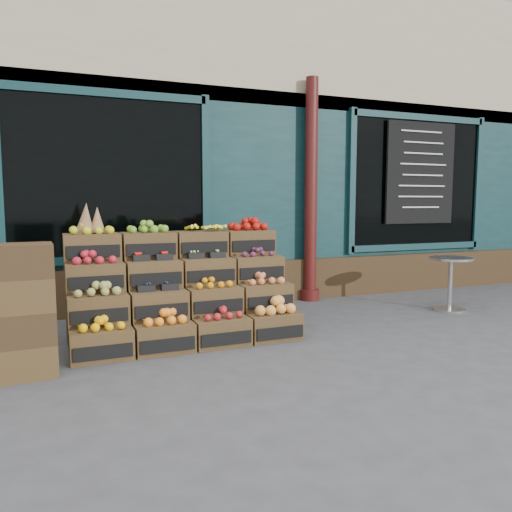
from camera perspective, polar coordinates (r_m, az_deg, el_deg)
name	(u,v)px	position (r m, az deg, el deg)	size (l,w,h in m)	color
ground	(300,346)	(5.15, 5.06, -10.15)	(60.00, 60.00, 0.00)	#424244
shop_facade	(180,152)	(9.82, -8.73, 11.71)	(12.00, 6.24, 4.80)	#0E2E31
crate_display	(180,296)	(5.43, -8.66, -4.50)	(2.31, 1.14, 1.44)	#4C371E
spare_crates	(19,311)	(4.56, -25.46, -5.72)	(0.57, 0.41, 1.11)	#4C371E
bistro_table	(450,278)	(7.12, 21.33, -2.30)	(0.57, 0.57, 0.71)	#B5B8BC
shopkeeper	(70,243)	(7.27, -20.48, 1.38)	(0.65, 0.42, 1.77)	#18561B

